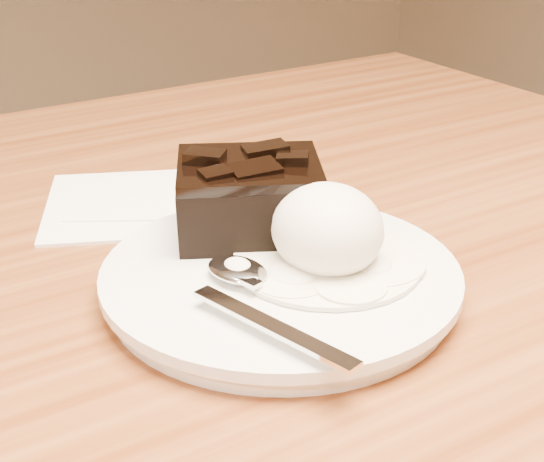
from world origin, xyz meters
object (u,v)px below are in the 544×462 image
plate (281,281)px  napkin (133,202)px  spoon (238,273)px  ice_cream_scoop (327,230)px  brownie (249,201)px

plate → napkin: size_ratio=1.66×
napkin → spoon: bearing=-92.4°
ice_cream_scoop → napkin: 0.20m
spoon → ice_cream_scoop: bearing=-27.8°
brownie → napkin: 0.13m
ice_cream_scoop → spoon: ice_cream_scoop is taller
spoon → napkin: 0.18m
ice_cream_scoop → spoon: size_ratio=0.43×
plate → brownie: 0.07m
spoon → napkin: (0.01, 0.18, -0.02)m
plate → brownie: brownie is taller
spoon → napkin: bearing=72.8°
napkin → brownie: bearing=-74.6°
brownie → ice_cream_scoop: (0.02, -0.07, 0.00)m
plate → brownie: size_ratio=2.39×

